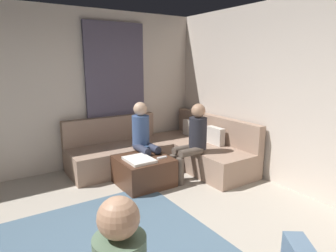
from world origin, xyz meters
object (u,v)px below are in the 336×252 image
Objects in this scene: ottoman at (143,171)px; coffee_mug at (147,149)px; game_remote at (162,158)px; person_on_couch_side at (144,136)px; person_on_couch_back at (193,139)px; sectional_couch at (166,151)px.

coffee_mug reaches higher than ottoman.
person_on_couch_side is (-0.50, -0.04, 0.23)m from game_remote.
person_on_couch_back is 1.00× the size of person_on_couch_side.
person_on_couch_back reaches higher than sectional_couch.
sectional_couch reaches higher than game_remote.
coffee_mug is at bearing -174.29° from game_remote.
person_on_couch_back is 0.79m from person_on_couch_side.
ottoman is 0.63× the size of person_on_couch_back.
ottoman is 0.58m from person_on_couch_side.
person_on_couch_back and person_on_couch_side have the same top height.
person_on_couch_back is at bearing 84.46° from game_remote.
person_on_couch_back reaches higher than ottoman.
person_on_couch_side reaches higher than sectional_couch.
person_on_couch_side is at bearing 149.97° from ottoman.
game_remote is at bearing 84.46° from person_on_couch_back.
game_remote is (0.64, -0.48, 0.15)m from sectional_couch.
coffee_mug is 0.08× the size of person_on_couch_back.
ottoman is (0.46, -0.70, -0.07)m from sectional_couch.
game_remote is (0.18, 0.22, 0.22)m from ottoman.
ottoman is 0.91m from person_on_couch_back.
sectional_couch reaches higher than ottoman.
game_remote is at bearing -36.79° from sectional_couch.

